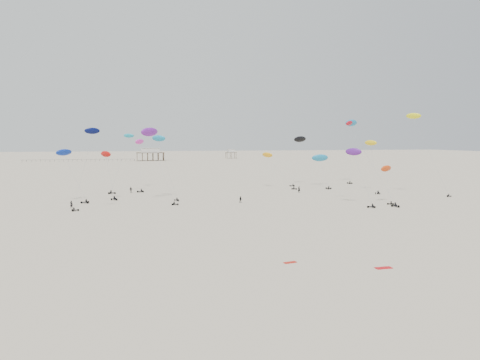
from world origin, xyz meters
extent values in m
plane|color=beige|center=(0.00, 200.00, 0.00)|extent=(900.00, 900.00, 0.00)
cube|color=brown|center=(-10.00, 350.00, 6.15)|extent=(21.00, 13.00, 0.30)
cube|color=silver|center=(-10.00, 350.00, 7.90)|extent=(14.00, 8.40, 3.20)
cube|color=#B2B2AD|center=(-10.00, 350.00, 9.65)|extent=(15.00, 9.00, 0.30)
cube|color=brown|center=(60.00, 380.00, 5.15)|extent=(9.00, 7.00, 0.30)
cube|color=silver|center=(60.00, 380.00, 6.50)|extent=(5.60, 4.20, 2.40)
cube|color=#B2B2AD|center=(60.00, 380.00, 7.85)|extent=(6.00, 4.50, 0.30)
cube|color=black|center=(-62.00, 350.00, 1.45)|extent=(80.00, 0.10, 0.10)
cylinder|color=gray|center=(-30.05, 113.94, 6.24)|extent=(0.03, 0.03, 11.37)
ellipsoid|color=#BC100D|center=(-31.14, 115.15, 12.40)|extent=(3.78, 3.97, 1.97)
cylinder|color=gray|center=(30.94, 87.94, 6.60)|extent=(0.03, 0.03, 14.01)
ellipsoid|color=#5E1A93|center=(30.31, 91.69, 13.26)|extent=(3.92, 4.15, 2.07)
cylinder|color=gray|center=(34.57, 90.12, 10.40)|extent=(0.03, 0.03, 23.78)
ellipsoid|color=red|center=(31.27, 96.32, 20.60)|extent=(3.52, 3.26, 1.63)
cylinder|color=gray|center=(-14.80, 110.97, 8.26)|extent=(0.03, 0.03, 17.54)
ellipsoid|color=#198CBE|center=(-16.90, 114.76, 16.66)|extent=(4.53, 4.06, 2.15)
cylinder|color=gray|center=(48.99, 114.57, 7.66)|extent=(0.03, 0.03, 17.34)
ellipsoid|color=yellow|center=(50.37, 119.65, 15.29)|extent=(3.71, 4.25, 2.04)
cylinder|color=gray|center=(24.18, 131.93, 5.47)|extent=(0.03, 0.03, 14.67)
ellipsoid|color=#F7A714|center=(20.88, 136.37, 11.10)|extent=(4.11, 5.00, 2.26)
cylinder|color=gray|center=(-27.67, 130.12, 8.86)|extent=(0.03, 0.03, 17.50)
ellipsoid|color=#1AA2C4|center=(-25.01, 132.21, 17.51)|extent=(3.57, 2.44, 1.63)
cylinder|color=gray|center=(39.77, 131.94, 4.76)|extent=(0.03, 0.03, 14.84)
ellipsoid|color=#1880B8|center=(40.81, 138.08, 9.87)|extent=(6.11, 2.54, 3.04)
cylinder|color=gray|center=(-21.66, 137.92, 7.81)|extent=(0.03, 0.03, 20.50)
ellipsoid|color=#ED37C3|center=(-21.56, 145.37, 15.61)|extent=(4.04, 4.39, 2.15)
cylinder|color=gray|center=(39.61, 90.54, 4.34)|extent=(0.03, 0.03, 8.96)
ellipsoid|color=#D83F0F|center=(40.26, 92.92, 8.81)|extent=(4.35, 3.12, 2.02)
cylinder|color=gray|center=(-35.15, 95.46, 9.16)|extent=(0.03, 0.03, 17.64)
ellipsoid|color=#050C41|center=(-33.06, 96.12, 18.33)|extent=(3.67, 2.06, 1.71)
cylinder|color=gray|center=(32.95, 140.79, 8.06)|extent=(0.03, 0.03, 17.40)
ellipsoid|color=black|center=(35.64, 144.51, 16.45)|extent=(6.08, 4.28, 2.78)
cylinder|color=gray|center=(-16.80, 104.88, 8.98)|extent=(0.03, 0.03, 20.58)
ellipsoid|color=#751DA0|center=(-19.57, 110.21, 18.35)|extent=(5.79, 5.24, 2.81)
cylinder|color=gray|center=(55.76, 144.70, 11.14)|extent=(0.03, 0.03, 22.09)
ellipsoid|color=#177BB3|center=(57.52, 148.06, 22.63)|extent=(6.65, 4.64, 3.09)
cylinder|color=gray|center=(60.84, 103.53, 11.60)|extent=(0.03, 0.03, 24.61)
ellipsoid|color=#FFFE15|center=(57.99, 108.32, 23.36)|extent=(4.43, 4.60, 2.20)
cylinder|color=gray|center=(-38.83, 110.32, 6.47)|extent=(0.03, 0.03, 13.49)
ellipsoid|color=#0C2AA3|center=(-41.55, 112.71, 12.98)|extent=(4.87, 4.55, 2.26)
imported|color=black|center=(-38.53, 99.62, 0.00)|extent=(0.92, 0.75, 2.18)
imported|color=black|center=(3.01, 100.15, 0.00)|extent=(1.01, 0.66, 1.94)
imported|color=black|center=(-24.72, 129.50, 0.00)|extent=(1.46, 1.14, 2.18)
imported|color=black|center=(25.99, 119.00, 0.00)|extent=(1.00, 0.95, 2.26)
cube|color=red|center=(6.62, 35.81, 0.00)|extent=(2.24, 0.99, 0.08)
cube|color=#B5170B|center=(-4.09, 41.07, 0.00)|extent=(1.91, 1.10, 0.07)
camera|label=1|loc=(-24.44, -16.81, 16.36)|focal=35.00mm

